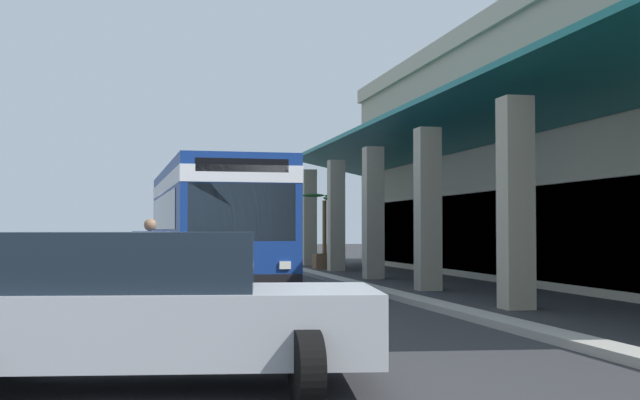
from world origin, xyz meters
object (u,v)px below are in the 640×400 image
parked_sedan_silver (138,308)px  pedestrian (150,260)px  potted_palm (325,249)px  transit_bus (212,216)px

parked_sedan_silver → pedestrian: pedestrian is taller
parked_sedan_silver → pedestrian: bearing=178.6°
parked_sedan_silver → potted_palm: potted_palm is taller
parked_sedan_silver → pedestrian: (-7.34, 0.18, 0.20)m
potted_palm → transit_bus: bearing=-29.6°
pedestrian → parked_sedan_silver: bearing=-1.4°
pedestrian → potted_palm: 17.61m
pedestrian → potted_palm: bearing=157.6°
pedestrian → potted_palm: size_ratio=0.59×
transit_bus → parked_sedan_silver: transit_bus is taller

